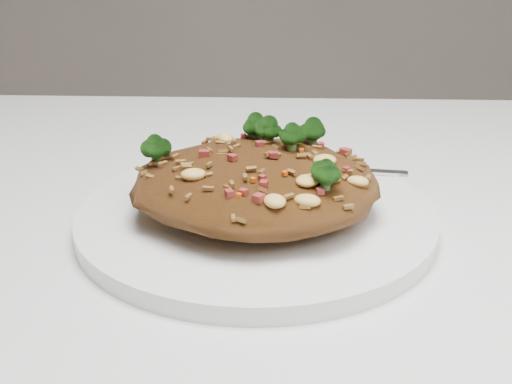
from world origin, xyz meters
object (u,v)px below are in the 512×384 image
dining_table (353,358)px  plate (256,218)px  fork (322,169)px  fried_rice (256,174)px

dining_table → plate: plate is taller
plate → fork: 0.10m
dining_table → fork: bearing=99.8°
dining_table → fried_rice: fried_rice is taller
dining_table → plate: size_ratio=4.41×
plate → fried_rice: fried_rice is taller
plate → dining_table: bearing=-28.3°
fried_rice → fork: 0.10m
dining_table → fork: fork is taller
fried_rice → dining_table: bearing=-29.0°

